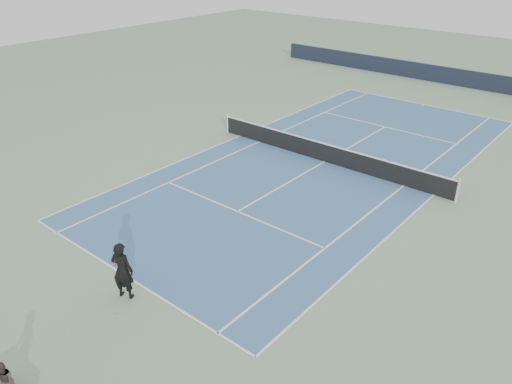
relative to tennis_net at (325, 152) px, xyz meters
The scene contains 6 objects.
ground 0.50m from the tennis_net, ahead, with size 80.00×80.00×0.00m, color gray.
court_surface 0.50m from the tennis_net, ahead, with size 10.97×23.77×0.01m, color #3D6491.
tennis_net is the anchor object (origin of this frame).
windscreen_far 17.89m from the tennis_net, 90.00° to the left, with size 30.00×0.25×1.20m, color black.
tennis_player 12.52m from the tennis_net, 86.23° to the right, with size 0.88×0.75×1.91m.
tennis_ball 13.37m from the tennis_net, 84.12° to the right, with size 0.06×0.06×0.06m, color #C5E22E.
Camera 1 is at (11.62, -19.27, 9.86)m, focal length 35.00 mm.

